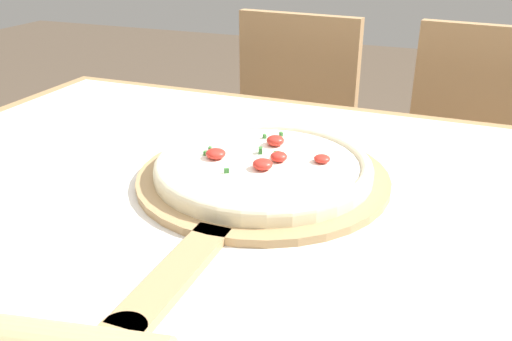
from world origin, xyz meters
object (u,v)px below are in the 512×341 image
at_px(pizza, 263,166).
at_px(chair_right, 468,171).
at_px(chair_left, 284,144).
at_px(pizza_peel, 258,183).

relative_size(pizza, chair_right, 0.37).
height_order(pizza, chair_right, chair_right).
relative_size(pizza, chair_left, 0.37).
relative_size(pizza_peel, chair_left, 0.67).
xyz_separation_m(pizza_peel, pizza, (-0.00, 0.02, 0.02)).
distance_m(chair_left, chair_right, 0.53).
bearing_deg(pizza, chair_right, 67.44).
relative_size(chair_left, chair_right, 1.00).
bearing_deg(chair_left, chair_right, 5.21).
height_order(pizza, chair_left, chair_left).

